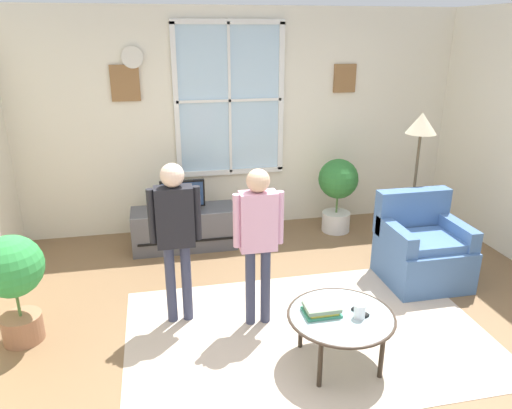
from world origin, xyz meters
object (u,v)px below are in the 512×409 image
armchair (422,250)px  book_stack (321,309)px  potted_plant_corner (13,277)px  television (183,194)px  potted_plant_by_window (338,188)px  tv_stand (184,228)px  coffee_table (341,318)px  person_pink_shirt (258,230)px  person_black_shirt (175,226)px  remote_near_books (360,312)px  cup (360,311)px  floor_lamp (420,137)px

armchair → book_stack: (-1.40, -1.01, 0.12)m
armchair → potted_plant_corner: potted_plant_corner is taller
television → potted_plant_by_window: 1.89m
tv_stand → book_stack: (0.85, -2.27, 0.21)m
armchair → coffee_table: (-1.27, -1.06, 0.06)m
tv_stand → potted_plant_by_window: potted_plant_by_window is taller
tv_stand → person_pink_shirt: size_ratio=0.86×
book_stack → person_black_shirt: bearing=142.4°
armchair → book_stack: 1.74m
potted_plant_by_window → armchair: bearing=-74.8°
tv_stand → person_black_shirt: (-0.15, -1.50, 0.65)m
television → remote_near_books: (1.13, -2.33, -0.23)m
person_black_shirt → potted_plant_corner: person_black_shirt is taller
television → coffee_table: (0.99, -2.32, -0.26)m
cup → person_pink_shirt: bearing=130.6°
remote_near_books → potted_plant_corner: size_ratio=0.15×
remote_near_books → television: bearing=116.0°
armchair → floor_lamp: 1.20m
armchair → coffee_table: 1.66m
armchair → cup: size_ratio=8.06×
cup → floor_lamp: floor_lamp is taller
person_pink_shirt → floor_lamp: 2.29m
armchair → person_black_shirt: (-2.41, -0.24, 0.56)m
book_stack → floor_lamp: (1.63, 1.65, 0.87)m
person_black_shirt → remote_near_books: bearing=-33.0°
person_black_shirt → potted_plant_by_window: bearing=38.3°
person_black_shirt → person_pink_shirt: person_black_shirt is taller
person_pink_shirt → potted_plant_by_window: (1.38, 1.78, -0.30)m
tv_stand → potted_plant_by_window: size_ratio=1.27×
tv_stand → remote_near_books: bearing=-64.0°
armchair → floor_lamp: floor_lamp is taller
coffee_table → cup: 0.15m
potted_plant_by_window → potted_plant_corner: potted_plant_by_window is taller
remote_near_books → floor_lamp: (1.35, 1.71, 0.89)m
person_pink_shirt → person_black_shirt: bearing=164.7°
tv_stand → book_stack: size_ratio=4.43×
floor_lamp → tv_stand: bearing=166.0°
person_black_shirt → potted_plant_corner: 1.30m
tv_stand → remote_near_books: tv_stand is taller
cup → person_pink_shirt: (-0.60, 0.70, 0.40)m
book_stack → potted_plant_by_window: 2.59m
person_pink_shirt → tv_stand: bearing=106.7°
tv_stand → cup: 2.63m
television → remote_near_books: bearing=-64.0°
armchair → potted_plant_corner: bearing=-175.8°
remote_near_books → potted_plant_corner: potted_plant_corner is taller
person_black_shirt → coffee_table: bearing=-35.9°
cup → potted_plant_by_window: (0.78, 2.49, 0.10)m
armchair → book_stack: armchair is taller
person_black_shirt → floor_lamp: floor_lamp is taller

